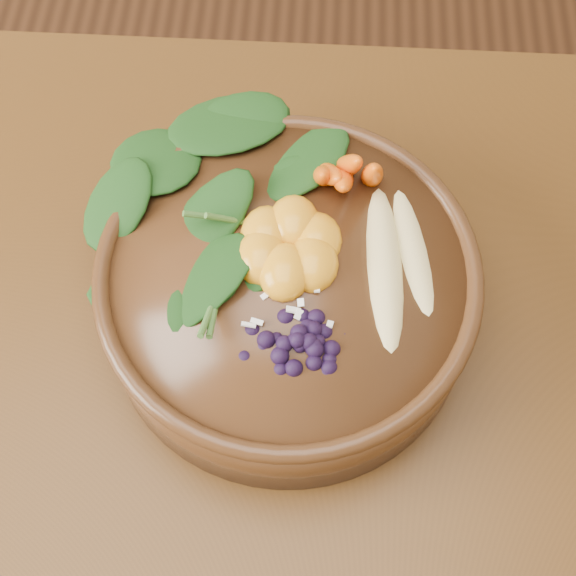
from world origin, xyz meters
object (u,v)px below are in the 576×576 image
(kale_heap, at_px, (223,190))
(carrot_cluster, at_px, (350,149))
(stoneware_bowl, at_px, (288,294))
(blueberry_pile, at_px, (298,332))
(mandarin_cluster, at_px, (289,238))
(banana_halves, at_px, (401,249))

(kale_heap, height_order, carrot_cluster, carrot_cluster)
(kale_heap, bearing_deg, stoneware_bowl, -45.96)
(kale_heap, relative_size, blueberry_pile, 1.42)
(carrot_cluster, distance_m, blueberry_pile, 0.15)
(kale_heap, distance_m, carrot_cluster, 0.10)
(stoneware_bowl, distance_m, blueberry_pile, 0.08)
(carrot_cluster, bearing_deg, mandarin_cluster, -129.81)
(kale_heap, xyz_separation_m, carrot_cluster, (0.09, 0.03, 0.02))
(stoneware_bowl, relative_size, blueberry_pile, 2.16)
(kale_heap, bearing_deg, carrot_cluster, 17.69)
(stoneware_bowl, distance_m, carrot_cluster, 0.12)
(stoneware_bowl, xyz_separation_m, mandarin_cluster, (-0.00, 0.02, 0.06))
(stoneware_bowl, bearing_deg, banana_halves, 9.92)
(mandarin_cluster, height_order, blueberry_pile, blueberry_pile)
(kale_heap, bearing_deg, blueberry_pile, -61.02)
(stoneware_bowl, height_order, carrot_cluster, carrot_cluster)
(kale_heap, xyz_separation_m, mandarin_cluster, (0.05, -0.04, -0.01))
(banana_halves, height_order, blueberry_pile, blueberry_pile)
(carrot_cluster, height_order, banana_halves, carrot_cluster)
(kale_heap, bearing_deg, mandarin_cluster, -34.61)
(blueberry_pile, bearing_deg, banana_halves, 45.66)
(stoneware_bowl, bearing_deg, mandarin_cluster, 90.83)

